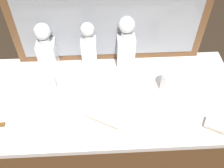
{
  "coord_description": "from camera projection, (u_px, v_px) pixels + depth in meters",
  "views": [
    {
      "loc": [
        -0.04,
        -0.76,
        1.76
      ],
      "look_at": [
        0.0,
        0.0,
        0.92
      ],
      "focal_mm": 40.77,
      "sensor_mm": 36.0,
      "label": 1
    }
  ],
  "objects": [
    {
      "name": "crystal_decanter_front",
      "position": [
        126.0,
        46.0,
        1.27
      ],
      "size": [
        0.09,
        0.09,
        0.28
      ],
      "color": "white",
      "rests_on": "dresser"
    },
    {
      "name": "crystal_decanter_left",
      "position": [
        89.0,
        53.0,
        1.22
      ],
      "size": [
        0.07,
        0.07,
        0.29
      ],
      "color": "white",
      "rests_on": "dresser"
    },
    {
      "name": "crystal_tumbler_front",
      "position": [
        47.0,
        84.0,
        1.18
      ],
      "size": [
        0.09,
        0.09,
        0.1
      ],
      "color": "white",
      "rests_on": "dresser"
    },
    {
      "name": "crystal_decanter_rear",
      "position": [
        47.0,
        52.0,
        1.24
      ],
      "size": [
        0.09,
        0.09,
        0.27
      ],
      "color": "white",
      "rests_on": "dresser"
    },
    {
      "name": "dresser",
      "position": [
        112.0,
        140.0,
        1.51
      ],
      "size": [
        1.21,
        0.56,
        0.84
      ],
      "color": "brown",
      "rests_on": "ground_plane"
    },
    {
      "name": "crystal_tumbler_left",
      "position": [
        168.0,
        83.0,
        1.19
      ],
      "size": [
        0.07,
        0.07,
        0.11
      ],
      "color": "white",
      "rests_on": "dresser"
    },
    {
      "name": "silver_brush_far_left",
      "position": [
        104.0,
        117.0,
        1.1
      ],
      "size": [
        0.18,
        0.13,
        0.02
      ],
      "color": "#B7A88C",
      "rests_on": "dresser"
    },
    {
      "name": "silver_brush_far_right",
      "position": [
        224.0,
        129.0,
        1.06
      ],
      "size": [
        0.17,
        0.13,
        0.02
      ],
      "color": "#B7A88C",
      "rests_on": "dresser"
    },
    {
      "name": "porcelain_dish",
      "position": [
        147.0,
        116.0,
        1.11
      ],
      "size": [
        0.08,
        0.08,
        0.01
      ],
      "color": "silver",
      "rests_on": "dresser"
    }
  ]
}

